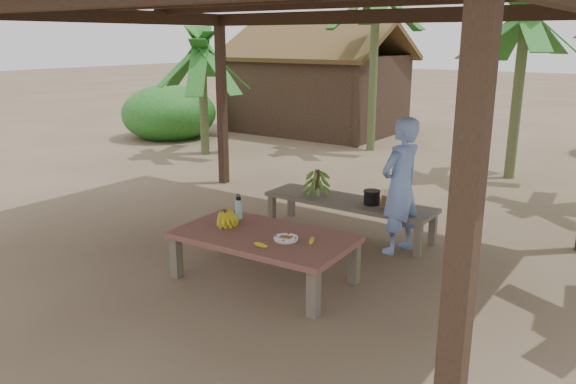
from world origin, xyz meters
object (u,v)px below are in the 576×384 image
Objects in this scene: plate at (286,239)px; water_flask at (239,208)px; work_table at (264,240)px; ripe_banana_bunch at (224,217)px; woman at (400,186)px; cooking_pot at (372,198)px; bench at (348,204)px.

water_flask is at bearing 162.35° from plate.
work_table is at bearing 176.72° from plate.
plate is 0.85× the size of water_flask.
ripe_banana_bunch reaches higher than work_table.
woman is at bearing 72.45° from plate.
woman reaches higher than cooking_pot.
cooking_pot reaches higher than bench.
cooking_pot is at bearing 63.79° from ripe_banana_bunch.
bench is 1.61m from water_flask.
work_table is 1.74m from bench.
woman is (0.77, -0.20, 0.40)m from bench.
plate is 1.23× the size of cooking_pot.
ripe_banana_bunch is 0.19× the size of woman.
plate is at bearing -0.89° from ripe_banana_bunch.
ripe_banana_bunch is 1.95m from cooking_pot.
cooking_pot is (0.32, 0.00, 0.14)m from bench.
plate is 1.76m from cooking_pot.
water_flask is at bearing 91.04° from ripe_banana_bunch.
ripe_banana_bunch is 0.82m from plate.
ripe_banana_bunch is 0.25m from water_flask.
woman reaches higher than ripe_banana_bunch.
work_table is 9.36× the size of cooking_pot.
cooking_pot is at bearing 60.01° from water_flask.
ripe_banana_bunch is at bearing -26.11° from woman.
plate is at bearing -6.61° from work_table.
plate is at bearing -91.37° from cooking_pot.
work_table is 1.17× the size of woman.
cooking_pot is (0.86, 1.50, -0.08)m from water_flask.
woman is (0.49, 1.56, 0.27)m from plate.
bench is at bearing 70.04° from water_flask.
water_flask is at bearing -110.63° from bench.
bench is 1.84m from ripe_banana_bunch.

